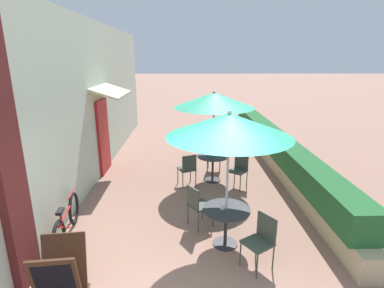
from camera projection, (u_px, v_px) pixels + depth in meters
cafe_facade_wall at (99, 98)px, 8.74m from camera, size 0.98×11.50×4.20m
planter_hedge at (275, 148)px, 9.29m from camera, size 0.60×10.50×1.01m
patio_table_near at (226, 218)px, 5.25m from camera, size 0.84×0.84×0.71m
patio_umbrella_near at (229, 125)px, 4.78m from camera, size 2.06×2.06×2.44m
cafe_chair_near_left at (261, 238)px, 4.69m from camera, size 0.55×0.55×0.87m
cafe_chair_near_right at (197, 203)px, 5.81m from camera, size 0.55×0.55×0.87m
coffee_cup_near at (222, 207)px, 5.18m from camera, size 0.07×0.07×0.09m
patio_table_mid at (213, 162)px, 8.04m from camera, size 0.84×0.84×0.71m
patio_umbrella_mid at (214, 100)px, 7.58m from camera, size 2.06×2.06×2.44m
cafe_chair_mid_left at (211, 154)px, 8.78m from camera, size 0.45×0.45×0.87m
cafe_chair_mid_right at (188, 167)px, 7.69m from camera, size 0.52×0.52×0.87m
cafe_chair_mid_back at (239, 168)px, 7.67m from camera, size 0.56×0.56×0.87m
coffee_cup_mid at (209, 155)px, 7.91m from camera, size 0.07×0.07×0.09m
bicycle_leaning at (67, 222)px, 5.48m from camera, size 0.28×1.72×0.74m
menu_board at (60, 273)px, 4.06m from camera, size 0.67×0.69×0.86m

